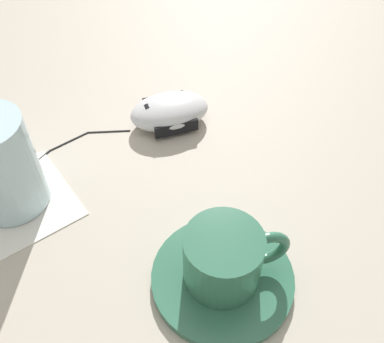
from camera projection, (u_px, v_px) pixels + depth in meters
The scene contains 6 objects.
ground_plane at pixel (132, 238), 0.46m from camera, with size 3.00×3.00×0.00m, color #B2A899.
saucer at pixel (222, 278), 0.43m from camera, with size 0.14×0.14×0.01m, color #2D664C.
coffee_cup at pixel (225, 258), 0.40m from camera, with size 0.08×0.10×0.06m.
computer_mouse at pixel (170, 111), 0.58m from camera, with size 0.09×0.12×0.04m.
mouse_cable at pixel (16, 179), 0.52m from camera, with size 0.07×0.32×0.00m.
napkin_under_glass at pixel (14, 204), 0.49m from camera, with size 0.13×0.13×0.00m, color silver.
Camera 1 is at (0.25, -0.09, 0.39)m, focal length 40.00 mm.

